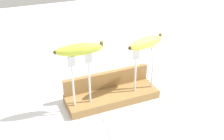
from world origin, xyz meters
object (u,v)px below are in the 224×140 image
object	(u,v)px
banana_raised_right	(146,43)
fork_stand_right	(144,65)
fork_fallen_far	(66,68)
fork_stand_left	(81,76)
banana_raised_left	(79,49)
fork_fallen_near	(111,138)

from	to	relation	value
banana_raised_right	fork_stand_right	bearing A→B (deg)	14.17
fork_stand_right	fork_fallen_far	bearing A→B (deg)	122.99
fork_stand_left	banana_raised_left	bearing A→B (deg)	174.50
banana_raised_right	fork_fallen_near	distance (m)	0.36
fork_stand_left	fork_fallen_near	xyz separation A→B (m)	(0.03, -0.18, -0.14)
banana_raised_right	fork_fallen_far	xyz separation A→B (m)	(-0.22, 0.34, -0.22)
fork_stand_left	fork_fallen_near	world-z (taller)	fork_stand_left
fork_stand_right	fork_fallen_far	size ratio (longest dim) A/B	1.31
fork_stand_right	fork_fallen_near	size ratio (longest dim) A/B	1.06
fork_stand_left	fork_fallen_far	size ratio (longest dim) A/B	1.45
fork_stand_right	banana_raised_right	xyz separation A→B (m)	(-0.00, -0.00, 0.09)
fork_stand_right	banana_raised_left	xyz separation A→B (m)	(-0.25, 0.00, 0.11)
fork_stand_right	fork_fallen_far	world-z (taller)	fork_stand_right
banana_raised_right	fork_fallen_far	distance (m)	0.46
banana_raised_left	fork_fallen_near	bearing A→B (deg)	-79.03
banana_raised_left	fork_fallen_near	distance (m)	0.30
fork_stand_right	fork_fallen_near	xyz separation A→B (m)	(-0.21, -0.18, -0.13)
fork_stand_right	fork_fallen_far	xyz separation A→B (m)	(-0.22, 0.34, -0.13)
fork_stand_left	fork_fallen_far	bearing A→B (deg)	85.57
banana_raised_right	fork_stand_left	bearing A→B (deg)	180.00
fork_stand_left	banana_raised_right	world-z (taller)	banana_raised_right
fork_stand_right	fork_fallen_far	distance (m)	0.43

